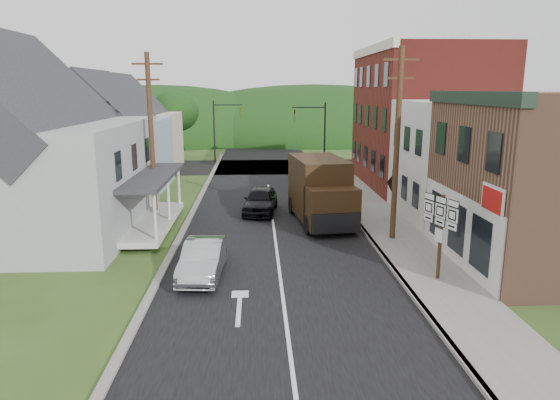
{
  "coord_description": "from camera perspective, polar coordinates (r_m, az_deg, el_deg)",
  "views": [
    {
      "loc": [
        -0.87,
        -19.16,
        7.13
      ],
      "look_at": [
        0.18,
        2.89,
        2.2
      ],
      "focal_mm": 32.0,
      "sensor_mm": 36.0,
      "label": 1
    }
  ],
  "objects": [
    {
      "name": "sidewalk_right",
      "position": [
        28.87,
        10.93,
        -1.79
      ],
      "size": [
        2.8,
        55.0,
        0.15
      ],
      "primitive_type": "cube",
      "color": "slate",
      "rests_on": "ground"
    },
    {
      "name": "road",
      "position": [
        30.03,
        -0.99,
        -1.14
      ],
      "size": [
        9.0,
        90.0,
        0.02
      ],
      "primitive_type": "cube",
      "color": "black",
      "rests_on": "ground"
    },
    {
      "name": "utility_pole_left",
      "position": [
        27.84,
        -14.49,
        7.1
      ],
      "size": [
        1.6,
        0.26,
        9.0
      ],
      "color": "#472D19",
      "rests_on": "ground"
    },
    {
      "name": "tree_left_d",
      "position": [
        51.85,
        -11.93,
        9.85
      ],
      "size": [
        4.8,
        4.8,
        6.94
      ],
      "color": "#382616",
      "rests_on": "ground"
    },
    {
      "name": "house_cream",
      "position": [
        46.52,
        -16.09,
        7.87
      ],
      "size": [
        7.14,
        8.16,
        7.28
      ],
      "color": "beige",
      "rests_on": "ground"
    },
    {
      "name": "warning_sign",
      "position": [
        25.26,
        12.67,
        0.44
      ],
      "size": [
        0.3,
        0.73,
        2.82
      ],
      "rotation": [
        0.0,
        0.0,
        0.37
      ],
      "color": "black",
      "rests_on": "sidewalk_right"
    },
    {
      "name": "traffic_signal_left",
      "position": [
        49.89,
        -6.74,
        8.64
      ],
      "size": [
        2.87,
        0.2,
        6.0
      ],
      "color": "black",
      "rests_on": "ground"
    },
    {
      "name": "route_sign_cluster",
      "position": [
        19.29,
        17.85,
        -2.74
      ],
      "size": [
        0.67,
        1.75,
        3.22
      ],
      "rotation": [
        0.0,
        0.0,
        0.34
      ],
      "color": "#472D19",
      "rests_on": "sidewalk_right"
    },
    {
      "name": "storefront_red",
      "position": [
        38.21,
        16.05,
        8.92
      ],
      "size": [
        8.0,
        12.0,
        10.0
      ],
      "primitive_type": "cube",
      "color": "maroon",
      "rests_on": "ground"
    },
    {
      "name": "utility_pole_right",
      "position": [
        23.69,
        13.22,
        6.27
      ],
      "size": [
        1.6,
        0.26,
        9.0
      ],
      "color": "#472D19",
      "rests_on": "ground"
    },
    {
      "name": "delivery_van",
      "position": [
        26.89,
        4.7,
        1.03
      ],
      "size": [
        3.19,
        6.46,
        3.48
      ],
      "rotation": [
        0.0,
        0.0,
        0.11
      ],
      "color": "black",
      "rests_on": "ground"
    },
    {
      "name": "traffic_signal_right",
      "position": [
        43.1,
        4.21,
        8.08
      ],
      "size": [
        2.87,
        0.2,
        6.0
      ],
      "color": "black",
      "rests_on": "ground"
    },
    {
      "name": "dark_sedan",
      "position": [
        29.2,
        -2.26,
        -0.03
      ],
      "size": [
        2.32,
        4.62,
        1.51
      ],
      "primitive_type": "imported",
      "rotation": [
        0.0,
        0.0,
        -0.13
      ],
      "color": "black",
      "rests_on": "ground"
    },
    {
      "name": "ground",
      "position": [
        20.46,
        -0.12,
        -7.8
      ],
      "size": [
        120.0,
        120.0,
        0.0
      ],
      "primitive_type": "plane",
      "color": "#2D4719",
      "rests_on": "ground"
    },
    {
      "name": "tree_left_c",
      "position": [
        43.17,
        -27.98,
        9.57
      ],
      "size": [
        5.8,
        5.8,
        8.41
      ],
      "color": "#382616",
      "rests_on": "ground"
    },
    {
      "name": "house_gray",
      "position": [
        27.66,
        -26.56,
        5.26
      ],
      "size": [
        10.2,
        12.24,
        8.35
      ],
      "color": "#9C9DA1",
      "rests_on": "ground"
    },
    {
      "name": "silver_sedan",
      "position": [
        19.64,
        -8.73,
        -6.7
      ],
      "size": [
        1.72,
        4.29,
        1.39
      ],
      "primitive_type": "imported",
      "rotation": [
        0.0,
        0.0,
        -0.06
      ],
      "color": "#ABABAF",
      "rests_on": "ground"
    },
    {
      "name": "curb_left",
      "position": [
        28.32,
        -10.32,
        -2.07
      ],
      "size": [
        0.3,
        55.0,
        0.12
      ],
      "primitive_type": "cube",
      "color": "slate",
      "rests_on": "ground"
    },
    {
      "name": "curb_right",
      "position": [
        28.58,
        8.3,
        -1.83
      ],
      "size": [
        0.2,
        55.0,
        0.15
      ],
      "primitive_type": "cube",
      "color": "slate",
      "rests_on": "ground"
    },
    {
      "name": "house_blue",
      "position": [
        37.71,
        -18.43,
        6.73
      ],
      "size": [
        7.14,
        8.16,
        7.28
      ],
      "color": "#8DABC1",
      "rests_on": "ground"
    },
    {
      "name": "forested_ridge",
      "position": [
        74.5,
        -2.06,
        7.1
      ],
      "size": [
        90.0,
        30.0,
        16.0
      ],
      "primitive_type": "ellipsoid",
      "color": "black",
      "rests_on": "ground"
    },
    {
      "name": "storefront_tan",
      "position": [
        22.99,
        29.31,
        1.88
      ],
      "size": [
        8.0,
        8.0,
        7.0
      ],
      "primitive_type": "cube",
      "color": "brown",
      "rests_on": "ground"
    },
    {
      "name": "storefront_white",
      "position": [
        29.56,
        21.67,
        4.16
      ],
      "size": [
        8.0,
        7.0,
        6.5
      ],
      "primitive_type": "cube",
      "color": "silver",
      "rests_on": "ground"
    },
    {
      "name": "cross_road",
      "position": [
        46.71,
        -1.63,
        3.81
      ],
      "size": [
        60.0,
        9.0,
        0.02
      ],
      "primitive_type": "cube",
      "color": "black",
      "rests_on": "ground"
    }
  ]
}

